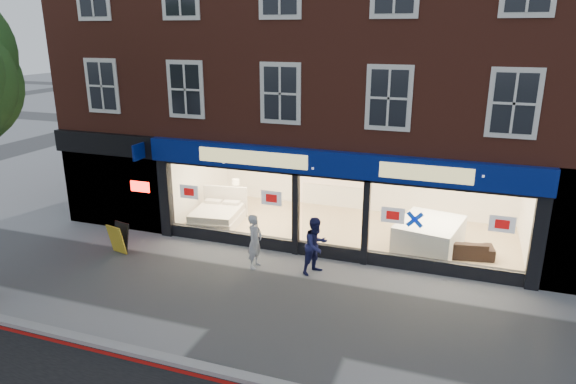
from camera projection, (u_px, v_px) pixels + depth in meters
The scene contains 11 objects.
ground at pixel (296, 308), 12.53m from camera, with size 120.00×120.00×0.00m, color gray.
kerb_stone at pixel (248, 378), 9.91m from camera, with size 60.00×0.25×0.12m, color gray.
showroom_floor at pixel (346, 230), 17.23m from camera, with size 11.00×4.50×0.10m, color tan.
building at pixel (365, 24), 16.75m from camera, with size 19.00×8.26×10.30m.
display_bed at pixel (218, 215), 17.68m from camera, with size 1.81×2.12×1.08m.
bedside_table at pixel (236, 201), 19.22m from camera, with size 0.45×0.45×0.55m, color brown.
mattress_stack at pixel (429, 235), 15.63m from camera, with size 2.11×2.47×0.86m.
sofa at pixel (462, 248), 15.08m from camera, with size 1.78×0.69×0.52m, color black.
a_board at pixel (119, 238), 15.52m from camera, with size 0.61×0.39×0.93m, color gold.
pedestrian_grey at pixel (255, 241), 14.48m from camera, with size 0.58×0.38×1.58m, color #AFB0B7.
pedestrian_blue at pixel (316, 246), 14.13m from camera, with size 0.79×0.62×1.63m, color #1B1D4D.
Camera 1 is at (3.53, -10.52, 6.49)m, focal length 32.00 mm.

